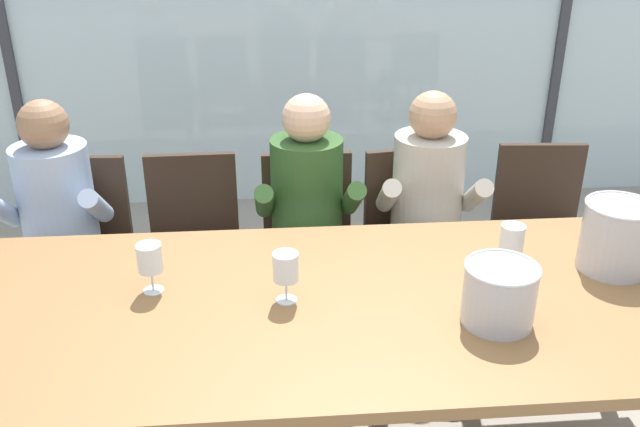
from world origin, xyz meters
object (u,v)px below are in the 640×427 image
Objects in this scene: chair_left_of_center at (194,236)px; wine_glass_by_right_taster at (150,260)px; dining_table at (329,315)px; chair_center at (309,234)px; wine_glass_by_left_taster at (286,268)px; person_pale_blue_shirt at (55,221)px; person_beige_jumper at (429,208)px; chair_near_curtain at (81,239)px; ice_bucket_secondary at (499,293)px; chair_near_window_right at (540,223)px; person_olive_shirt at (308,212)px; chair_right_of_center at (413,228)px; wine_glass_center_pour at (512,240)px; ice_bucket_primary at (616,236)px.

chair_left_of_center is 0.94m from wine_glass_by_right_taster.
dining_table is 3.09× the size of chair_left_of_center.
wine_glass_by_left_taster is at bearing -99.19° from chair_center.
person_beige_jumper is (1.63, 0.00, 0.00)m from person_pale_blue_shirt.
chair_near_curtain is 5.00× the size of wine_glass_by_left_taster.
dining_table is at bearing 162.09° from ice_bucket_secondary.
person_olive_shirt is at bearing -167.66° from chair_near_window_right.
person_pale_blue_shirt is (-1.59, -0.15, 0.17)m from chair_right_of_center.
person_beige_jumper reaches higher than chair_left_of_center.
person_pale_blue_shirt is (-1.10, 0.82, -0.00)m from dining_table.
wine_glass_center_pour is 1.00× the size of wine_glass_by_right_taster.
chair_center is 1.01m from wine_glass_by_left_taster.
chair_near_curtain is at bearing 118.31° from wine_glass_by_right_taster.
person_olive_shirt is at bearing -172.22° from chair_right_of_center.
person_olive_shirt reaches higher than wine_glass_by_left_taster.
wine_glass_by_right_taster reaches higher than chair_near_curtain.
chair_near_curtain is at bearing 71.57° from person_pale_blue_shirt.
chair_right_of_center is 1.61m from person_pale_blue_shirt.
wine_glass_by_left_taster is at bearing 176.49° from dining_table.
ice_bucket_secondary reaches higher than chair_right_of_center.
dining_table is 15.41× the size of wine_glass_by_left_taster.
chair_near_curtain reaches higher than dining_table.
chair_center is at bearing 55.53° from wine_glass_by_right_taster.
ice_bucket_primary reaches higher than chair_center.
dining_table is at bearing -39.74° from chair_near_curtain.
person_pale_blue_shirt is at bearing 161.93° from ice_bucket_primary.
chair_left_of_center is 1.00× the size of chair_right_of_center.
chair_left_of_center is (0.51, -0.01, 0.00)m from chair_near_curtain.
wine_glass_by_left_taster is at bearing -43.51° from chair_near_curtain.
chair_center is 0.73× the size of person_olive_shirt.
ice_bucket_primary is 1.16m from wine_glass_by_left_taster.
person_olive_shirt is (1.04, -0.16, 0.17)m from chair_near_curtain.
wine_glass_center_pour is (1.19, -0.83, 0.35)m from chair_left_of_center.
chair_near_window_right is at bearing 61.74° from ice_bucket_secondary.
chair_right_of_center is 1.20m from wine_glass_by_left_taster.
person_pale_blue_shirt is at bearing 148.54° from ice_bucket_secondary.
chair_near_window_right is (1.66, 0.00, 0.00)m from chair_left_of_center.
chair_near_curtain is at bearing 178.53° from person_beige_jumper.
wine_glass_by_right_taster is at bearing -125.47° from chair_center.
chair_left_of_center and chair_center have the same top height.
person_beige_jumper is (-0.60, -0.16, 0.17)m from chair_near_window_right.
chair_near_window_right is at bearing 0.78° from chair_center.
dining_table is 15.41× the size of wine_glass_by_right_taster.
chair_near_window_right is 3.78× the size of ice_bucket_secondary.
person_pale_blue_shirt is at bearing -165.67° from chair_left_of_center.
person_olive_shirt is (0.53, -0.16, 0.17)m from chair_left_of_center.
wine_glass_by_right_taster reaches higher than chair_near_window_right.
wine_glass_center_pour and wine_glass_by_right_taster have the same top height.
wine_glass_by_right_taster is at bearing -178.01° from wine_glass_center_pour.
chair_left_of_center is at bearing 132.56° from ice_bucket_secondary.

